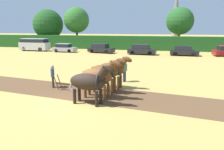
# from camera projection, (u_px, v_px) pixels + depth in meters

# --- Properties ---
(ground_plane) EXTENTS (240.00, 240.00, 0.00)m
(ground_plane) POSITION_uv_depth(u_px,v_px,m) (72.00, 103.00, 12.42)
(ground_plane) COLOR tan
(plowed_furrow_strip) EXTENTS (28.67, 7.18, 0.01)m
(plowed_furrow_strip) POSITION_uv_depth(u_px,v_px,m) (46.00, 88.00, 15.49)
(plowed_furrow_strip) COLOR brown
(plowed_furrow_strip) RESTS_ON ground
(hedgerow) EXTENTS (77.11, 1.91, 2.58)m
(hedgerow) POSITION_uv_depth(u_px,v_px,m) (138.00, 43.00, 41.16)
(hedgerow) COLOR #1E511E
(hedgerow) RESTS_ON ground
(tree_far_left) EXTENTS (6.57, 6.57, 8.07)m
(tree_far_left) POSITION_uv_depth(u_px,v_px,m) (48.00, 25.00, 48.41)
(tree_far_left) COLOR #4C3823
(tree_far_left) RESTS_ON ground
(tree_left) EXTENTS (5.40, 5.40, 8.40)m
(tree_left) POSITION_uv_depth(u_px,v_px,m) (77.00, 20.00, 46.39)
(tree_left) COLOR #423323
(tree_left) RESTS_ON ground
(tree_center_left) EXTENTS (5.25, 5.25, 8.00)m
(tree_center_left) POSITION_uv_depth(u_px,v_px,m) (180.00, 21.00, 41.93)
(tree_center_left) COLOR #4C3823
(tree_center_left) RESTS_ON ground
(church_spire) EXTENTS (2.63, 2.63, 17.09)m
(church_spire) POSITION_uv_depth(u_px,v_px,m) (176.00, 14.00, 80.22)
(church_spire) COLOR gray
(church_spire) RESTS_ON ground
(draft_horse_lead_left) EXTENTS (2.80, 1.25, 2.34)m
(draft_horse_lead_left) POSITION_uv_depth(u_px,v_px,m) (89.00, 82.00, 12.03)
(draft_horse_lead_left) COLOR black
(draft_horse_lead_left) RESTS_ON ground
(draft_horse_lead_right) EXTENTS (2.73, 1.27, 2.46)m
(draft_horse_lead_right) POSITION_uv_depth(u_px,v_px,m) (98.00, 76.00, 13.10)
(draft_horse_lead_right) COLOR brown
(draft_horse_lead_right) RESTS_ON ground
(draft_horse_trail_left) EXTENTS (2.62, 1.16, 2.42)m
(draft_horse_trail_left) POSITION_uv_depth(u_px,v_px,m) (106.00, 72.00, 14.18)
(draft_horse_trail_left) COLOR brown
(draft_horse_trail_left) RESTS_ON ground
(draft_horse_trail_right) EXTENTS (2.66, 1.23, 2.38)m
(draft_horse_trail_right) POSITION_uv_depth(u_px,v_px,m) (112.00, 69.00, 15.28)
(draft_horse_trail_right) COLOR brown
(draft_horse_trail_right) RESTS_ON ground
(plow) EXTENTS (1.61, 0.53, 1.13)m
(plow) POSITION_uv_depth(u_px,v_px,m) (67.00, 86.00, 14.79)
(plow) COLOR #4C331E
(plow) RESTS_ON ground
(farmer_at_plow) EXTENTS (0.37, 0.61, 1.63)m
(farmer_at_plow) POSITION_uv_depth(u_px,v_px,m) (53.00, 75.00, 15.44)
(farmer_at_plow) COLOR #38332D
(farmer_at_plow) RESTS_ON ground
(farmer_beside_team) EXTENTS (0.43, 0.63, 1.70)m
(farmer_beside_team) POSITION_uv_depth(u_px,v_px,m) (125.00, 69.00, 17.08)
(farmer_beside_team) COLOR #28334C
(farmer_beside_team) RESTS_ON ground
(parked_van) EXTENTS (5.38, 1.95, 2.21)m
(parked_van) POSITION_uv_depth(u_px,v_px,m) (35.00, 45.00, 39.40)
(parked_van) COLOR #BCBCC1
(parked_van) RESTS_ON ground
(parked_car_left) EXTENTS (3.98, 1.79, 1.46)m
(parked_car_left) POSITION_uv_depth(u_px,v_px,m) (64.00, 48.00, 37.58)
(parked_car_left) COLOR #9E9EA8
(parked_car_left) RESTS_ON ground
(parked_car_center_left) EXTENTS (4.59, 2.49, 1.53)m
(parked_car_center_left) POSITION_uv_depth(u_px,v_px,m) (101.00, 48.00, 36.41)
(parked_car_center_left) COLOR black
(parked_car_center_left) RESTS_ON ground
(parked_car_center) EXTENTS (4.44, 2.07, 1.58)m
(parked_car_center) POSITION_uv_depth(u_px,v_px,m) (142.00, 50.00, 34.16)
(parked_car_center) COLOR black
(parked_car_center) RESTS_ON ground
(parked_car_center_right) EXTENTS (4.18, 1.91, 1.46)m
(parked_car_center_right) POSITION_uv_depth(u_px,v_px,m) (184.00, 51.00, 32.85)
(parked_car_center_right) COLOR black
(parked_car_center_right) RESTS_ON ground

